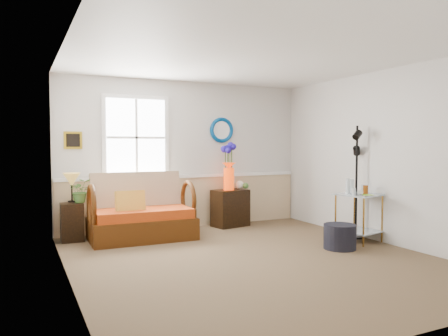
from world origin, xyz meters
name	(u,v)px	position (x,y,z in m)	size (l,w,h in m)	color
floor	(254,259)	(0.00, 0.00, 0.00)	(4.50, 5.00, 0.01)	brown
ceiling	(255,56)	(0.00, 0.00, 2.60)	(4.50, 5.00, 0.01)	white
walls	(254,159)	(0.00, 0.00, 1.30)	(4.51, 5.01, 2.60)	silver
wainscot	(186,202)	(0.00, 2.48, 0.45)	(4.46, 0.02, 0.90)	tan
chair_rail	(186,176)	(0.00, 2.47, 0.92)	(4.46, 0.04, 0.06)	white
window	(136,138)	(-0.90, 2.47, 1.60)	(1.14, 0.06, 1.44)	white
picture	(73,140)	(-1.92, 2.48, 1.55)	(0.28, 0.03, 0.28)	gold
mirror	(221,130)	(0.70, 2.48, 1.75)	(0.47, 0.47, 0.07)	#01519C
loveseat	(142,206)	(-0.99, 1.81, 0.52)	(1.59, 0.90, 1.04)	#502808
throw_pillow	(130,205)	(-1.19, 1.71, 0.56)	(0.44, 0.11, 0.44)	orange
lamp_stand	(72,222)	(-1.99, 2.15, 0.29)	(0.33, 0.33, 0.59)	black
table_lamp	(72,188)	(-1.99, 2.15, 0.82)	(0.25, 0.25, 0.46)	#B58733
potted_plant	(80,193)	(-1.86, 2.15, 0.73)	(0.33, 0.37, 0.29)	#467633
cabinet	(230,208)	(0.75, 2.21, 0.33)	(0.62, 0.40, 0.66)	black
flower_vase	(229,167)	(0.71, 2.20, 1.08)	(0.24, 0.24, 0.83)	red
side_table	(359,218)	(1.95, 0.22, 0.37)	(0.58, 0.58, 0.73)	#A5772C
tabletop_items	(358,186)	(1.91, 0.20, 0.85)	(0.39, 0.39, 0.23)	silver
floor_lamp	(356,182)	(2.10, 0.45, 0.89)	(0.26, 0.26, 1.78)	black
ottoman	(340,237)	(1.38, -0.02, 0.18)	(0.46, 0.46, 0.35)	black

